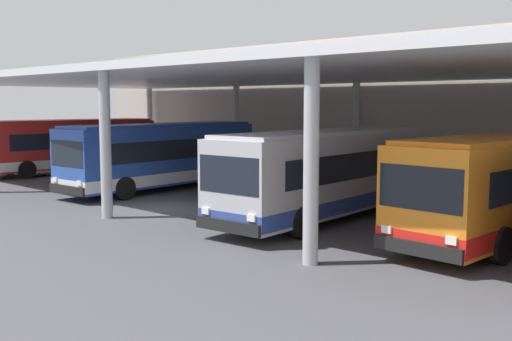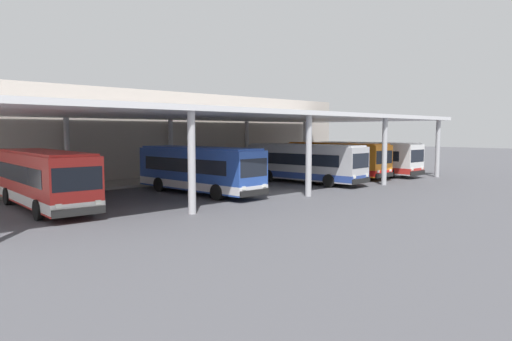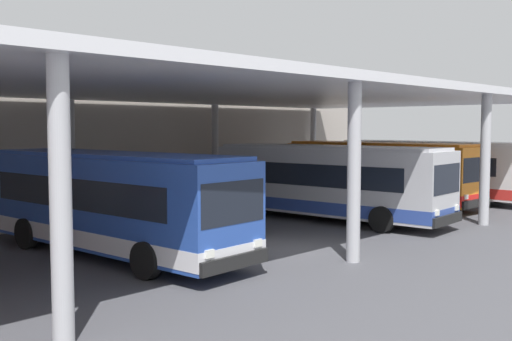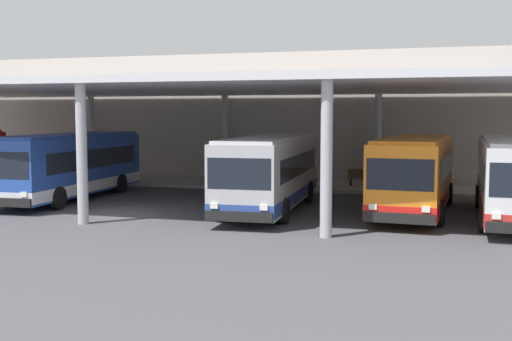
{
  "view_description": "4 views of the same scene",
  "coord_description": "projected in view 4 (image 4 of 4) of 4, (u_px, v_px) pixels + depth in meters",
  "views": [
    {
      "loc": [
        18.53,
        -14.56,
        4.11
      ],
      "look_at": [
        1.61,
        3.68,
        1.35
      ],
      "focal_mm": 42.23,
      "sensor_mm": 36.0,
      "label": 1
    },
    {
      "loc": [
        -23.07,
        -21.71,
        4.23
      ],
      "look_at": [
        0.13,
        2.57,
        1.37
      ],
      "focal_mm": 32.42,
      "sensor_mm": 36.0,
      "label": 2
    },
    {
      "loc": [
        -14.64,
        -12.46,
        3.96
      ],
      "look_at": [
        4.26,
        5.47,
        2.07
      ],
      "focal_mm": 42.34,
      "sensor_mm": 36.0,
      "label": 3
    },
    {
      "loc": [
        13.14,
        -23.52,
        4.13
      ],
      "look_at": [
        4.58,
        4.87,
        1.51
      ],
      "focal_mm": 45.05,
      "sensor_mm": 36.0,
      "label": 4
    }
  ],
  "objects": [
    {
      "name": "bench_waiting",
      "position": [
        364.0,
        177.0,
        35.29
      ],
      "size": [
        1.8,
        0.45,
        0.92
      ],
      "color": "brown",
      "rests_on": "platform_kerb"
    },
    {
      "name": "ground_plane",
      "position": [
        116.0,
        214.0,
        26.57
      ],
      "size": [
        200.0,
        200.0,
        0.0
      ],
      "primitive_type": "plane",
      "color": "#47474C"
    },
    {
      "name": "bus_second_bay",
      "position": [
        71.0,
        165.0,
        31.02
      ],
      "size": [
        3.08,
        10.64,
        3.17
      ],
      "color": "#284CA8",
      "rests_on": "ground"
    },
    {
      "name": "platform_kerb",
      "position": [
        215.0,
        183.0,
        37.77
      ],
      "size": [
        42.0,
        4.5,
        0.18
      ],
      "primitive_type": "cube",
      "color": "#A39E93",
      "rests_on": "ground"
    },
    {
      "name": "bus_far_bay",
      "position": [
        416.0,
        173.0,
        26.9
      ],
      "size": [
        3.1,
        10.65,
        3.17
      ],
      "color": "orange",
      "rests_on": "ground"
    },
    {
      "name": "station_building_facade",
      "position": [
        233.0,
        117.0,
        40.54
      ],
      "size": [
        48.0,
        1.6,
        7.84
      ],
      "primitive_type": "cube",
      "color": "#ADA399",
      "rests_on": "ground"
    },
    {
      "name": "bus_middle_bay",
      "position": [
        270.0,
        172.0,
        27.41
      ],
      "size": [
        3.13,
        10.66,
        3.17
      ],
      "color": "#B7B7BC",
      "rests_on": "ground"
    },
    {
      "name": "canopy_shelter",
      "position": [
        170.0,
        90.0,
        31.36
      ],
      "size": [
        40.0,
        17.0,
        5.55
      ],
      "color": "silver",
      "rests_on": "ground"
    }
  ]
}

